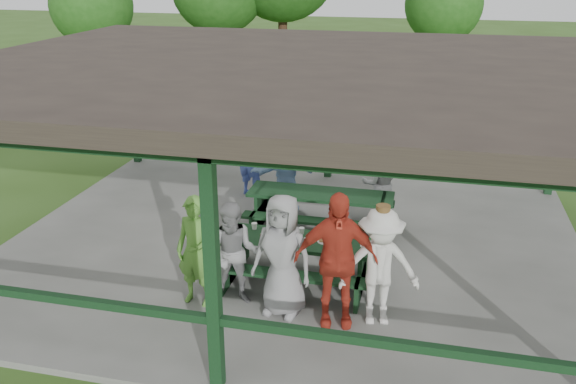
% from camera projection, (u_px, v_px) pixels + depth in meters
% --- Properties ---
extents(ground, '(90.00, 90.00, 0.00)m').
position_uv_depth(ground, '(291.00, 252.00, 10.74)').
color(ground, '#2F4E18').
rests_on(ground, ground).
extents(concrete_slab, '(10.00, 8.00, 0.10)m').
position_uv_depth(concrete_slab, '(291.00, 249.00, 10.73)').
color(concrete_slab, '#62625D').
rests_on(concrete_slab, ground).
extents(pavilion_structure, '(10.60, 8.60, 3.24)m').
position_uv_depth(pavilion_structure, '(291.00, 72.00, 9.60)').
color(pavilion_structure, black).
rests_on(pavilion_structure, concrete_slab).
extents(picnic_table_near, '(2.38, 1.39, 0.75)m').
position_uv_depth(picnic_table_near, '(297.00, 255.00, 9.37)').
color(picnic_table_near, black).
rests_on(picnic_table_near, concrete_slab).
extents(picnic_table_far, '(2.63, 1.39, 0.75)m').
position_uv_depth(picnic_table_far, '(320.00, 207.00, 11.18)').
color(picnic_table_far, black).
rests_on(picnic_table_far, concrete_slab).
extents(table_setting, '(2.35, 0.45, 0.10)m').
position_uv_depth(table_setting, '(298.00, 236.00, 9.30)').
color(table_setting, white).
rests_on(table_setting, picnic_table_near).
extents(contestant_green, '(0.65, 0.47, 1.66)m').
position_uv_depth(contestant_green, '(196.00, 251.00, 8.70)').
color(contestant_green, '#539233').
rests_on(contestant_green, concrete_slab).
extents(contestant_grey_left, '(0.83, 0.69, 1.56)m').
position_uv_depth(contestant_grey_left, '(235.00, 254.00, 8.73)').
color(contestant_grey_left, gray).
rests_on(contestant_grey_left, concrete_slab).
extents(contestant_grey_mid, '(0.96, 0.71, 1.79)m').
position_uv_depth(contestant_grey_mid, '(282.00, 256.00, 8.43)').
color(contestant_grey_mid, gray).
rests_on(contestant_grey_mid, concrete_slab).
extents(contestant_red, '(1.21, 0.70, 1.93)m').
position_uv_depth(contestant_red, '(336.00, 260.00, 8.17)').
color(contestant_red, '#B83322').
rests_on(contestant_red, concrete_slab).
extents(contestant_white_fedora, '(1.21, 0.85, 1.75)m').
position_uv_depth(contestant_white_fedora, '(380.00, 267.00, 8.22)').
color(contestant_white_fedora, silver).
rests_on(contestant_white_fedora, concrete_slab).
extents(spectator_lblue, '(1.47, 0.92, 1.51)m').
position_uv_depth(spectator_lblue, '(286.00, 174.00, 12.00)').
color(spectator_lblue, '#8EB3DC').
rests_on(spectator_lblue, concrete_slab).
extents(spectator_blue, '(0.73, 0.60, 1.73)m').
position_uv_depth(spectator_blue, '(251.00, 156.00, 12.74)').
color(spectator_blue, '#4459B2').
rests_on(spectator_blue, concrete_slab).
extents(spectator_grey, '(0.83, 0.72, 1.48)m').
position_uv_depth(spectator_grey, '(380.00, 183.00, 11.58)').
color(spectator_grey, '#9B9A9D').
rests_on(spectator_grey, concrete_slab).
extents(pickup_truck, '(5.17, 2.89, 1.37)m').
position_uv_depth(pickup_truck, '(412.00, 114.00, 17.35)').
color(pickup_truck, silver).
rests_on(pickup_truck, ground).
extents(farm_trailer, '(4.28, 1.94, 1.49)m').
position_uv_depth(farm_trailer, '(244.00, 101.00, 18.62)').
color(farm_trailer, navy).
rests_on(farm_trailer, ground).
extents(tree_mid, '(2.97, 2.97, 4.65)m').
position_uv_depth(tree_mid, '(444.00, 5.00, 23.39)').
color(tree_mid, black).
rests_on(tree_mid, ground).
extents(tree_edge_left, '(3.01, 3.01, 4.70)m').
position_uv_depth(tree_edge_left, '(92.00, 6.00, 22.28)').
color(tree_edge_left, black).
rests_on(tree_edge_left, ground).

